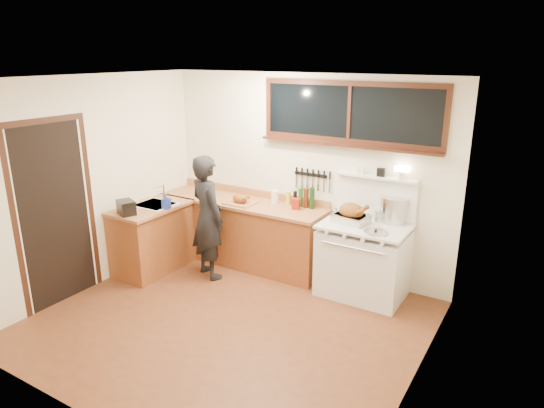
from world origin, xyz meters
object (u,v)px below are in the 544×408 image
Objects in this scene: cutting_board at (240,200)px; roast_turkey at (351,214)px; vintage_stove at (364,258)px; man at (208,217)px.

roast_turkey is at bearing 2.78° from cutting_board.
vintage_stove is 0.97× the size of man.
man is at bearing -163.90° from vintage_stove.
man is 3.67× the size of roast_turkey.
vintage_stove is 3.56× the size of roast_turkey.
vintage_stove reaches higher than roast_turkey.
man reaches higher than roast_turkey.
roast_turkey is (1.74, 0.54, 0.19)m from man.
vintage_stove is 1.80m from cutting_board.
cutting_board is at bearing -177.22° from roast_turkey.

